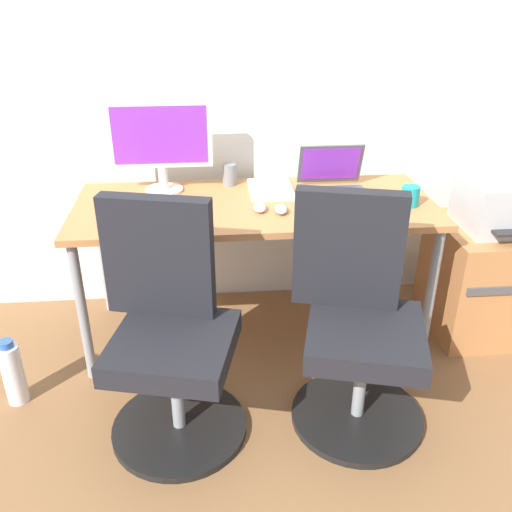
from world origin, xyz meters
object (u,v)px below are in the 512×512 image
object	(u,v)px
office_chair_left	(170,335)
office_chair_right	(357,326)
desktop_monitor	(160,140)
coffee_mug	(410,196)
water_bottle_on_floor	(13,373)
open_laptop	(333,182)
printer	(504,203)
side_cabinet	(488,278)

from	to	relation	value
office_chair_left	office_chair_right	distance (m)	0.73
desktop_monitor	coffee_mug	world-z (taller)	desktop_monitor
water_bottle_on_floor	coffee_mug	bearing A→B (deg)	10.64
desktop_monitor	open_laptop	size ratio (longest dim) A/B	1.55
office_chair_right	coffee_mug	bearing A→B (deg)	55.99
office_chair_right	water_bottle_on_floor	xyz separation A→B (m)	(-1.41, 0.18, -0.28)
desktop_monitor	open_laptop	bearing A→B (deg)	-7.05
printer	water_bottle_on_floor	distance (m)	2.33
side_cabinet	printer	size ratio (longest dim) A/B	1.41
side_cabinet	desktop_monitor	distance (m)	1.75
side_cabinet	printer	bearing A→B (deg)	-90.00
office_chair_left	coffee_mug	bearing A→B (deg)	25.44
office_chair_right	open_laptop	bearing A→B (deg)	87.34
office_chair_left	coffee_mug	size ratio (longest dim) A/B	10.22
side_cabinet	open_laptop	size ratio (longest dim) A/B	1.83
office_chair_left	printer	xyz separation A→B (m)	(1.55, 0.56, 0.26)
desktop_monitor	coffee_mug	xyz separation A→B (m)	(1.12, -0.29, -0.20)
water_bottle_on_floor	open_laptop	distance (m)	1.66
printer	open_laptop	distance (m)	0.81
printer	open_laptop	size ratio (longest dim) A/B	1.29
water_bottle_on_floor	open_laptop	size ratio (longest dim) A/B	1.00
printer	desktop_monitor	size ratio (longest dim) A/B	0.83
printer	desktop_monitor	xyz separation A→B (m)	(-1.60, 0.24, 0.27)
water_bottle_on_floor	coffee_mug	world-z (taller)	coffee_mug
office_chair_left	side_cabinet	bearing A→B (deg)	19.77
desktop_monitor	printer	bearing A→B (deg)	-8.61
coffee_mug	side_cabinet	bearing A→B (deg)	5.63
side_cabinet	water_bottle_on_floor	size ratio (longest dim) A/B	1.83
office_chair_left	open_laptop	distance (m)	1.09
printer	desktop_monitor	world-z (taller)	desktop_monitor
coffee_mug	office_chair_right	bearing A→B (deg)	-124.01
side_cabinet	coffee_mug	bearing A→B (deg)	-174.37
water_bottle_on_floor	coffee_mug	size ratio (longest dim) A/B	3.37
desktop_monitor	office_chair_left	bearing A→B (deg)	-86.80
office_chair_left	open_laptop	xyz separation A→B (m)	(0.76, 0.70, 0.34)
office_chair_left	open_laptop	bearing A→B (deg)	42.55
printer	open_laptop	xyz separation A→B (m)	(-0.79, 0.14, 0.08)
open_laptop	coffee_mug	world-z (taller)	open_laptop
printer	coffee_mug	size ratio (longest dim) A/B	4.35
desktop_monitor	water_bottle_on_floor	bearing A→B (deg)	-136.00
open_laptop	coffee_mug	bearing A→B (deg)	-31.12
office_chair_left	printer	bearing A→B (deg)	19.74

